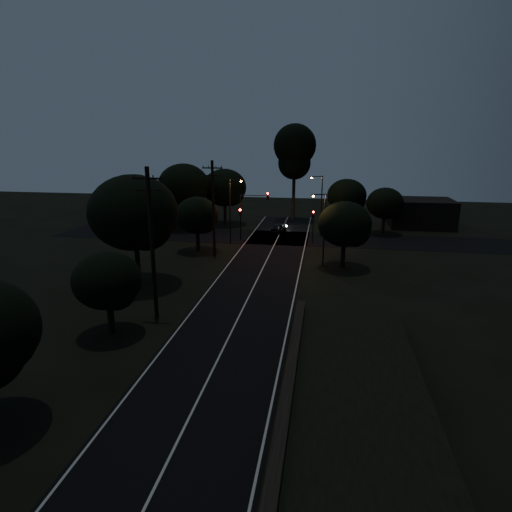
% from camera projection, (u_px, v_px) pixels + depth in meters
% --- Properties ---
extents(ground, '(160.00, 160.00, 0.00)m').
position_uv_depth(ground, '(157.00, 484.00, 16.54)').
color(ground, black).
extents(road_surface, '(60.00, 70.00, 0.03)m').
position_uv_depth(road_surface, '(267.00, 261.00, 46.11)').
color(road_surface, black).
rests_on(road_surface, ground).
extents(retaining_wall, '(6.93, 26.00, 1.60)m').
position_uv_depth(retaining_wall, '(357.00, 440.00, 18.03)').
color(retaining_wall, black).
rests_on(retaining_wall, ground).
extents(utility_pole_mid, '(2.20, 0.30, 11.00)m').
position_uv_depth(utility_pole_mid, '(152.00, 242.00, 30.17)').
color(utility_pole_mid, black).
rests_on(utility_pole_mid, ground).
extents(utility_pole_far, '(2.20, 0.30, 10.50)m').
position_uv_depth(utility_pole_far, '(213.00, 207.00, 46.39)').
color(utility_pole_far, black).
rests_on(utility_pole_far, ground).
extents(tree_left_b, '(4.51, 4.51, 5.73)m').
position_uv_depth(tree_left_b, '(109.00, 282.00, 28.06)').
color(tree_left_b, black).
rests_on(tree_left_b, ground).
extents(tree_left_c, '(7.78, 7.78, 9.83)m').
position_uv_depth(tree_left_c, '(136.00, 215.00, 37.15)').
color(tree_left_c, black).
rests_on(tree_left_c, ground).
extents(tree_left_d, '(4.98, 4.98, 6.32)m').
position_uv_depth(tree_left_d, '(198.00, 216.00, 48.93)').
color(tree_left_d, black).
rests_on(tree_left_d, ground).
extents(tree_far_nw, '(6.56, 6.56, 8.31)m').
position_uv_depth(tree_far_nw, '(226.00, 189.00, 63.82)').
color(tree_far_nw, black).
rests_on(tree_far_nw, ground).
extents(tree_far_w, '(7.27, 7.27, 9.26)m').
position_uv_depth(tree_far_w, '(185.00, 187.00, 60.60)').
color(tree_far_w, black).
rests_on(tree_far_w, ground).
extents(tree_far_ne, '(5.61, 5.61, 7.09)m').
position_uv_depth(tree_far_ne, '(348.00, 197.00, 61.28)').
color(tree_far_ne, black).
rests_on(tree_far_ne, ground).
extents(tree_far_e, '(4.96, 4.96, 6.29)m').
position_uv_depth(tree_far_e, '(386.00, 204.00, 57.82)').
color(tree_far_e, black).
rests_on(tree_far_e, ground).
extents(tree_right_a, '(5.33, 5.33, 6.77)m').
position_uv_depth(tree_right_a, '(347.00, 225.00, 42.50)').
color(tree_right_a, black).
rests_on(tree_right_a, ground).
extents(tall_pine, '(6.53, 6.53, 14.85)m').
position_uv_depth(tall_pine, '(295.00, 151.00, 65.75)').
color(tall_pine, black).
rests_on(tall_pine, ground).
extents(building_left, '(10.00, 8.00, 4.40)m').
position_uv_depth(building_left, '(161.00, 206.00, 68.44)').
color(building_left, black).
rests_on(building_left, ground).
extents(building_right, '(9.00, 7.00, 4.00)m').
position_uv_depth(building_right, '(420.00, 213.00, 63.28)').
color(building_right, black).
rests_on(building_right, ground).
extents(signal_left, '(0.28, 0.35, 4.10)m').
position_uv_depth(signal_left, '(240.00, 218.00, 54.48)').
color(signal_left, black).
rests_on(signal_left, ground).
extents(signal_right, '(0.28, 0.35, 4.10)m').
position_uv_depth(signal_right, '(313.00, 221.00, 53.06)').
color(signal_right, black).
rests_on(signal_right, ground).
extents(signal_mast, '(3.70, 0.35, 6.25)m').
position_uv_depth(signal_mast, '(253.00, 207.00, 53.81)').
color(signal_mast, black).
rests_on(signal_mast, ground).
extents(streetlight_a, '(1.66, 0.26, 8.00)m').
position_uv_depth(streetlight_a, '(232.00, 207.00, 52.21)').
color(streetlight_a, black).
rests_on(streetlight_a, ground).
extents(streetlight_b, '(1.66, 0.26, 8.00)m').
position_uv_depth(streetlight_b, '(320.00, 202.00, 56.28)').
color(streetlight_b, black).
rests_on(streetlight_b, ground).
extents(streetlight_c, '(1.46, 0.26, 7.50)m').
position_uv_depth(streetlight_c, '(323.00, 225.00, 42.97)').
color(streetlight_c, black).
rests_on(streetlight_c, ground).
extents(car, '(2.12, 3.77, 1.21)m').
position_uv_depth(car, '(279.00, 228.00, 59.54)').
color(car, black).
rests_on(car, ground).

